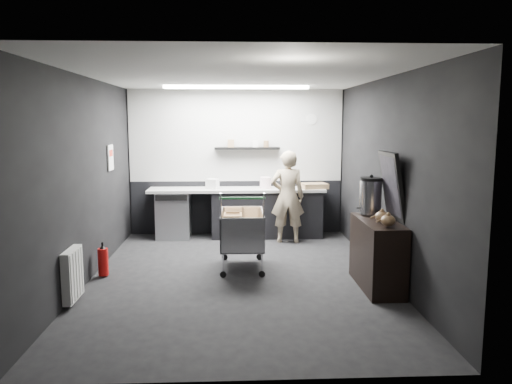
{
  "coord_description": "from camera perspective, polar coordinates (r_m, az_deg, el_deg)",
  "views": [
    {
      "loc": [
        -0.07,
        -6.59,
        2.11
      ],
      "look_at": [
        0.26,
        0.4,
        1.12
      ],
      "focal_mm": 35.0,
      "sensor_mm": 36.0,
      "label": 1
    }
  ],
  "objects": [
    {
      "name": "floor",
      "position": [
        6.92,
        -2.0,
        -9.7
      ],
      "size": [
        5.5,
        5.5,
        0.0
      ],
      "primitive_type": "plane",
      "color": "black",
      "rests_on": "ground"
    },
    {
      "name": "ceiling",
      "position": [
        6.61,
        -2.12,
        13.18
      ],
      "size": [
        5.5,
        5.5,
        0.0
      ],
      "primitive_type": "plane",
      "rotation": [
        3.14,
        0.0,
        0.0
      ],
      "color": "silver",
      "rests_on": "wall_back"
    },
    {
      "name": "wall_back",
      "position": [
        9.37,
        -2.26,
        3.41
      ],
      "size": [
        5.5,
        0.0,
        5.5
      ],
      "primitive_type": "plane",
      "rotation": [
        1.57,
        0.0,
        0.0
      ],
      "color": "black",
      "rests_on": "floor"
    },
    {
      "name": "wall_front",
      "position": [
        3.91,
        -1.58,
        -3.16
      ],
      "size": [
        5.5,
        0.0,
        5.5
      ],
      "primitive_type": "plane",
      "rotation": [
        -1.57,
        0.0,
        0.0
      ],
      "color": "black",
      "rests_on": "floor"
    },
    {
      "name": "wall_left",
      "position": [
        6.9,
        -18.9,
        1.31
      ],
      "size": [
        0.0,
        5.5,
        5.5
      ],
      "primitive_type": "plane",
      "rotation": [
        1.57,
        0.0,
        1.57
      ],
      "color": "black",
      "rests_on": "floor"
    },
    {
      "name": "wall_right",
      "position": [
        6.95,
        14.68,
        1.52
      ],
      "size": [
        0.0,
        5.5,
        5.5
      ],
      "primitive_type": "plane",
      "rotation": [
        1.57,
        0.0,
        -1.57
      ],
      "color": "black",
      "rests_on": "floor"
    },
    {
      "name": "kitchen_wall_panel",
      "position": [
        9.32,
        -2.28,
        6.47
      ],
      "size": [
        3.95,
        0.02,
        1.7
      ],
      "primitive_type": "cube",
      "color": "#B4B3AF",
      "rests_on": "wall_back"
    },
    {
      "name": "dado_panel",
      "position": [
        9.46,
        -2.23,
        -1.74
      ],
      "size": [
        3.95,
        0.02,
        1.0
      ],
      "primitive_type": "cube",
      "color": "black",
      "rests_on": "wall_back"
    },
    {
      "name": "floating_shelf",
      "position": [
        9.22,
        -1.02,
        5.03
      ],
      "size": [
        1.2,
        0.22,
        0.04
      ],
      "primitive_type": "cube",
      "color": "black",
      "rests_on": "wall_back"
    },
    {
      "name": "wall_clock",
      "position": [
        9.42,
        6.35,
        8.27
      ],
      "size": [
        0.2,
        0.03,
        0.2
      ],
      "primitive_type": "cylinder",
      "rotation": [
        1.57,
        0.0,
        0.0
      ],
      "color": "silver",
      "rests_on": "wall_back"
    },
    {
      "name": "poster",
      "position": [
        8.13,
        -16.3,
        3.8
      ],
      "size": [
        0.02,
        0.3,
        0.4
      ],
      "primitive_type": "cube",
      "color": "white",
      "rests_on": "wall_left"
    },
    {
      "name": "poster_red_band",
      "position": [
        8.13,
        -16.28,
        4.29
      ],
      "size": [
        0.02,
        0.22,
        0.1
      ],
      "primitive_type": "cube",
      "color": "red",
      "rests_on": "poster"
    },
    {
      "name": "radiator",
      "position": [
        6.24,
        -20.24,
        -8.84
      ],
      "size": [
        0.1,
        0.5,
        0.6
      ],
      "primitive_type": "cube",
      "color": "silver",
      "rests_on": "wall_left"
    },
    {
      "name": "ceiling_strip",
      "position": [
        8.46,
        -2.26,
        11.86
      ],
      "size": [
        2.4,
        0.2,
        0.04
      ],
      "primitive_type": "cube",
      "color": "white",
      "rests_on": "ceiling"
    },
    {
      "name": "prep_counter",
      "position": [
        9.16,
        -1.36,
        -2.32
      ],
      "size": [
        3.2,
        0.61,
        0.9
      ],
      "color": "black",
      "rests_on": "floor"
    },
    {
      "name": "person",
      "position": [
        8.71,
        3.63,
        -0.54
      ],
      "size": [
        0.6,
        0.41,
        1.62
      ],
      "primitive_type": "imported",
      "rotation": [
        0.0,
        0.0,
        3.1
      ],
      "color": "beige",
      "rests_on": "floor"
    },
    {
      "name": "shopping_cart",
      "position": [
        7.19,
        -1.63,
        -4.58
      ],
      "size": [
        0.62,
        1.02,
        1.12
      ],
      "color": "silver",
      "rests_on": "floor"
    },
    {
      "name": "sideboard",
      "position": [
        6.58,
        13.74,
        -5.84
      ],
      "size": [
        0.5,
        1.16,
        1.74
      ],
      "color": "black",
      "rests_on": "floor"
    },
    {
      "name": "fire_extinguisher",
      "position": [
        7.19,
        -17.07,
        -7.52
      ],
      "size": [
        0.14,
        0.14,
        0.46
      ],
      "color": "#AE0D0B",
      "rests_on": "floor"
    },
    {
      "name": "cardboard_box",
      "position": [
        9.15,
        6.66,
        0.71
      ],
      "size": [
        0.5,
        0.41,
        0.09
      ],
      "primitive_type": "cube",
      "rotation": [
        0.0,
        0.0,
        0.17
      ],
      "color": "#91724D",
      "rests_on": "prep_counter"
    },
    {
      "name": "pink_tub",
      "position": [
        9.1,
        1.09,
        1.07
      ],
      "size": [
        0.2,
        0.2,
        0.2
      ],
      "primitive_type": "cylinder",
      "color": "white",
      "rests_on": "prep_counter"
    },
    {
      "name": "white_container",
      "position": [
        9.03,
        -5.01,
        0.92
      ],
      "size": [
        0.25,
        0.23,
        0.18
      ],
      "primitive_type": "cube",
      "rotation": [
        0.0,
        0.0,
        -0.4
      ],
      "color": "silver",
      "rests_on": "prep_counter"
    }
  ]
}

